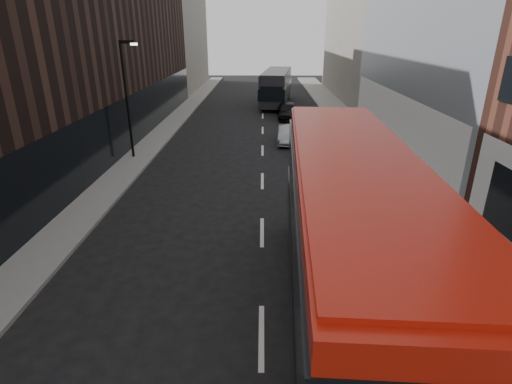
{
  "coord_description": "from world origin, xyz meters",
  "views": [
    {
      "loc": [
        -0.01,
        -6.51,
        7.64
      ],
      "look_at": [
        -0.22,
        6.19,
        2.5
      ],
      "focal_mm": 28.0,
      "sensor_mm": 36.0,
      "label": 1
    }
  ],
  "objects_px": {
    "grey_bus": "(276,86)",
    "car_b": "(288,134)",
    "red_bus": "(348,236)",
    "car_a": "(310,143)",
    "car_c": "(288,111)",
    "street_lamp": "(127,92)"
  },
  "relations": [
    {
      "from": "street_lamp",
      "to": "grey_bus",
      "type": "height_order",
      "value": "street_lamp"
    },
    {
      "from": "car_a",
      "to": "car_b",
      "type": "bearing_deg",
      "value": 119.67
    },
    {
      "from": "red_bus",
      "to": "car_c",
      "type": "height_order",
      "value": "red_bus"
    },
    {
      "from": "car_a",
      "to": "car_c",
      "type": "xyz_separation_m",
      "value": [
        -0.8,
        11.76,
        -0.09
      ]
    },
    {
      "from": "red_bus",
      "to": "car_b",
      "type": "distance_m",
      "value": 19.66
    },
    {
      "from": "red_bus",
      "to": "car_c",
      "type": "relative_size",
      "value": 2.68
    },
    {
      "from": "grey_bus",
      "to": "car_b",
      "type": "height_order",
      "value": "grey_bus"
    },
    {
      "from": "car_a",
      "to": "car_b",
      "type": "relative_size",
      "value": 1.19
    },
    {
      "from": "car_a",
      "to": "car_c",
      "type": "distance_m",
      "value": 11.78
    },
    {
      "from": "red_bus",
      "to": "car_a",
      "type": "relative_size",
      "value": 2.78
    },
    {
      "from": "car_b",
      "to": "car_c",
      "type": "bearing_deg",
      "value": 90.97
    },
    {
      "from": "red_bus",
      "to": "car_a",
      "type": "bearing_deg",
      "value": 89.53
    },
    {
      "from": "grey_bus",
      "to": "car_c",
      "type": "distance_m",
      "value": 7.77
    },
    {
      "from": "red_bus",
      "to": "car_a",
      "type": "distance_m",
      "value": 16.81
    },
    {
      "from": "grey_bus",
      "to": "car_c",
      "type": "xyz_separation_m",
      "value": [
        0.86,
        -7.61,
        -1.28
      ]
    },
    {
      "from": "car_c",
      "to": "red_bus",
      "type": "bearing_deg",
      "value": -91.06
    },
    {
      "from": "car_a",
      "to": "car_b",
      "type": "distance_m",
      "value": 3.16
    },
    {
      "from": "street_lamp",
      "to": "red_bus",
      "type": "distance_m",
      "value": 18.7
    },
    {
      "from": "street_lamp",
      "to": "car_a",
      "type": "height_order",
      "value": "street_lamp"
    },
    {
      "from": "street_lamp",
      "to": "red_bus",
      "type": "xyz_separation_m",
      "value": [
        10.41,
        -15.47,
        -1.39
      ]
    },
    {
      "from": "street_lamp",
      "to": "car_b",
      "type": "xyz_separation_m",
      "value": [
        10.06,
        4.07,
        -3.55
      ]
    },
    {
      "from": "grey_bus",
      "to": "car_b",
      "type": "bearing_deg",
      "value": -81.96
    }
  ]
}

